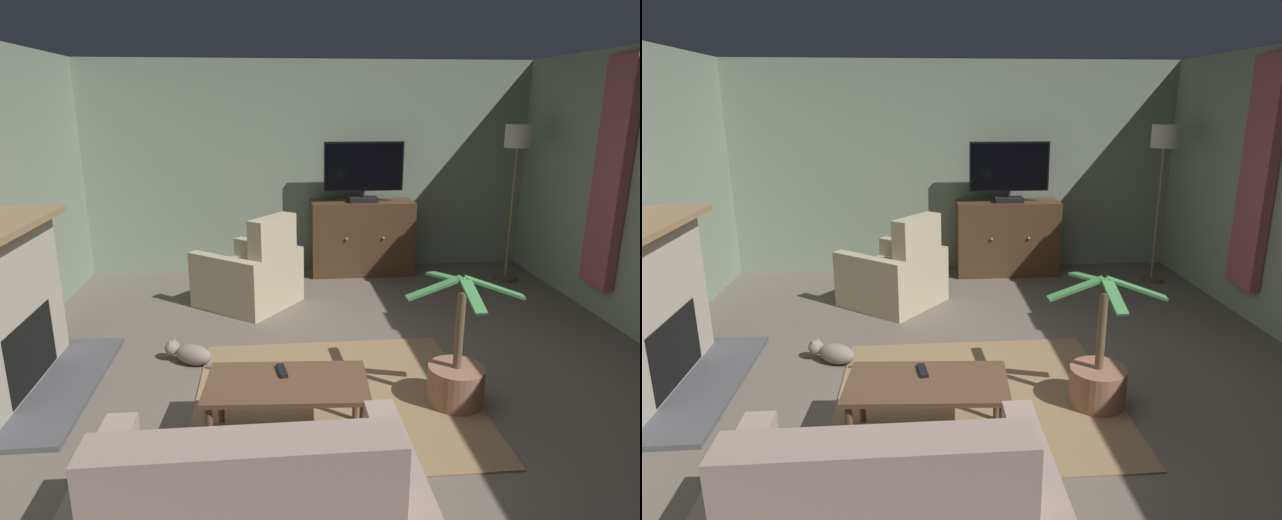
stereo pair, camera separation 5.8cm
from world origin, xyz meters
TOP-DOWN VIEW (x-y plane):
  - ground_plane at (0.00, 0.00)m, footprint 6.18×7.48m
  - wall_back at (0.00, 3.49)m, footprint 6.18×0.10m
  - curtain_panel_far at (2.73, 1.45)m, footprint 0.10×0.44m
  - rug_central at (-0.09, 0.08)m, footprint 2.05×1.91m
  - fireplace at (-2.51, 0.42)m, footprint 0.86×1.66m
  - tv_cabinet at (0.62, 3.14)m, footprint 1.27×0.50m
  - television at (0.62, 3.08)m, footprint 0.97×0.20m
  - coffee_table at (-0.46, -0.43)m, footprint 1.05×0.61m
  - tv_remote at (-0.49, -0.31)m, footprint 0.08×0.18m
  - armchair_facing_sofa at (-0.75, 2.12)m, footprint 1.22×1.22m
  - potted_plant_tall_palm_by_window at (0.77, -0.07)m, footprint 0.82×0.81m
  - cat at (-1.23, 0.75)m, footprint 0.57×0.38m
  - floor_lamp at (2.35, 2.68)m, footprint 0.31×0.31m

SIDE VIEW (x-z plane):
  - ground_plane at x=0.00m, z-range -0.04..0.00m
  - rug_central at x=-0.09m, z-range 0.00..0.01m
  - cat at x=-1.23m, z-range -0.01..0.19m
  - potted_plant_tall_palm_by_window at x=0.77m, z-range -0.29..0.68m
  - armchair_facing_sofa at x=-0.75m, z-range -0.19..0.81m
  - coffee_table at x=-0.46m, z-range 0.17..0.60m
  - tv_cabinet at x=0.62m, z-range -0.02..0.91m
  - tv_remote at x=-0.49m, z-range 0.43..0.45m
  - fireplace at x=-2.51m, z-range -0.03..1.25m
  - wall_back at x=0.00m, z-range 0.00..2.61m
  - television at x=0.62m, z-range 0.95..1.68m
  - curtain_panel_far at x=2.73m, z-range 0.34..2.54m
  - floor_lamp at x=2.35m, z-range 0.57..2.43m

